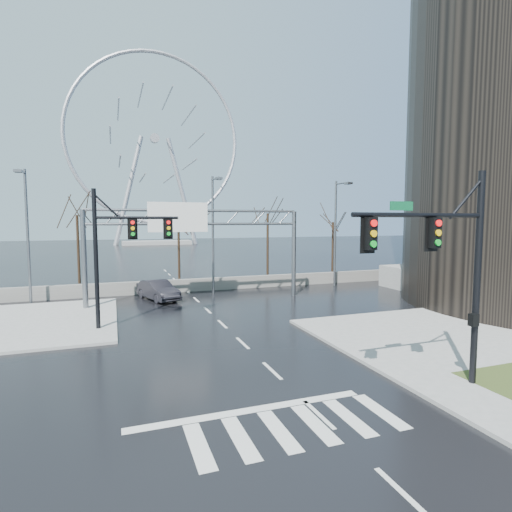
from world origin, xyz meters
name	(u,v)px	position (x,y,z in m)	size (l,w,h in m)	color
ground	(272,371)	(0.00, 0.00, 0.00)	(260.00, 260.00, 0.00)	black
sidewalk_right_ext	(428,333)	(10.00, 2.00, 0.07)	(12.00, 10.00, 0.15)	gray
sidewalk_far	(29,323)	(-11.00, 12.00, 0.07)	(10.00, 12.00, 0.15)	gray
barrier_wall	(187,285)	(0.00, 20.00, 0.55)	(52.00, 0.50, 1.10)	slate
signal_mast_near	(450,259)	(5.14, -4.04, 4.87)	(5.52, 0.41, 8.00)	black
signal_mast_far	(117,245)	(-5.87, 8.96, 4.83)	(4.72, 0.41, 8.00)	black
sign_gantry	(193,235)	(-0.38, 14.96, 5.18)	(16.36, 0.40, 7.60)	slate
streetlight_left	(26,226)	(-12.00, 18.16, 5.89)	(0.50, 2.55, 10.00)	slate
streetlight_mid	(214,225)	(2.00, 18.16, 5.89)	(0.50, 2.55, 10.00)	slate
streetlight_right	(337,225)	(14.00, 18.16, 5.89)	(0.50, 2.55, 10.00)	slate
tree_left	(77,224)	(-9.00, 23.50, 5.98)	(3.75, 3.75, 7.50)	black
tree_center	(179,232)	(0.00, 24.50, 5.17)	(3.25, 3.25, 6.50)	black
tree_right	(268,221)	(9.00, 23.50, 6.22)	(3.90, 3.90, 7.80)	black
tree_far_right	(333,228)	(17.00, 24.00, 5.41)	(3.40, 3.40, 6.80)	black
ferris_wheel	(155,146)	(5.00, 95.00, 26.13)	(45.00, 6.00, 50.91)	gray
car	(158,290)	(-2.85, 17.00, 0.79)	(1.67, 4.78, 1.57)	black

